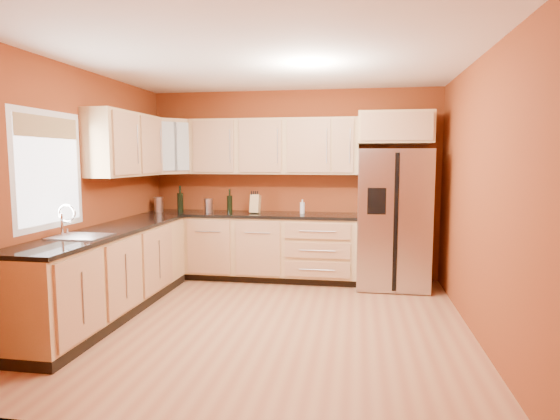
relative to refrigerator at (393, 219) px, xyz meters
name	(u,v)px	position (x,y,z in m)	size (l,w,h in m)	color
floor	(266,323)	(-1.35, -1.62, -0.89)	(4.00, 4.00, 0.00)	#A86441
ceiling	(265,59)	(-1.35, -1.62, 1.71)	(4.00, 4.00, 0.00)	white
wall_back	(293,184)	(-1.35, 0.38, 0.41)	(4.00, 0.04, 2.60)	maroon
wall_front	(197,222)	(-1.35, -3.62, 0.41)	(4.00, 0.04, 2.60)	maroon
wall_left	(79,193)	(-3.35, -1.62, 0.41)	(0.04, 4.00, 2.60)	maroon
wall_right	(480,198)	(0.65, -1.62, 0.41)	(0.04, 4.00, 2.60)	maroon
base_cabinets_back	(250,247)	(-1.90, 0.07, -0.45)	(2.90, 0.60, 0.88)	tan
base_cabinets_left	(109,274)	(-3.05, -1.62, -0.45)	(0.60, 2.80, 0.88)	tan
countertop_back	(250,214)	(-1.90, 0.06, 0.01)	(2.90, 0.62, 0.04)	black
countertop_left	(108,231)	(-3.04, -1.62, 0.01)	(0.62, 2.80, 0.04)	black
upper_cabinets_back	(273,147)	(-1.60, 0.21, 0.94)	(2.30, 0.33, 0.75)	tan
upper_cabinets_left	(126,145)	(-3.19, -0.90, 0.94)	(0.33, 1.35, 0.75)	tan
corner_upper_cabinet	(170,147)	(-3.02, 0.04, 0.94)	(0.62, 0.33, 0.75)	tan
over_fridge_cabinet	(395,128)	(0.00, 0.07, 1.16)	(0.92, 0.60, 0.40)	tan
refrigerator	(393,219)	(0.00, 0.00, 0.00)	(0.90, 0.75, 1.78)	#ADADB2
window	(49,170)	(-3.33, -2.12, 0.66)	(0.03, 0.90, 1.00)	white
sink_faucet	(80,221)	(-3.04, -2.12, 0.18)	(0.50, 0.42, 0.30)	white
canister_left	(209,206)	(-2.48, 0.05, 0.13)	(0.12, 0.12, 0.19)	#ADADB2
canister_right	(159,204)	(-3.20, 0.01, 0.13)	(0.13, 0.13, 0.21)	#ADADB2
wine_bottle_a	(180,199)	(-2.87, 0.00, 0.21)	(0.08, 0.08, 0.37)	black
wine_bottle_b	(230,201)	(-2.18, 0.02, 0.19)	(0.07, 0.07, 0.33)	black
knife_block	(255,204)	(-1.83, 0.08, 0.15)	(0.12, 0.11, 0.25)	tan
soap_dispenser	(302,207)	(-1.19, 0.12, 0.12)	(0.06, 0.06, 0.19)	silver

